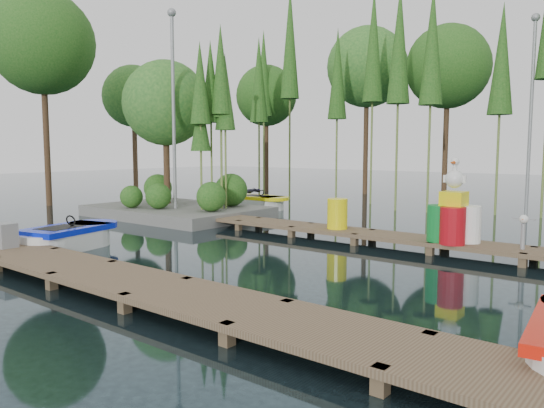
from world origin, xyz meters
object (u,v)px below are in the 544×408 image
Objects in this scene: island at (176,130)px; drum_cluster at (453,218)px; boat_yellow_far at (259,202)px; yellow_barrel at (337,214)px; utility_cabinet at (6,235)px; boat_blue at (69,238)px.

drum_cluster is at bearing -5.02° from island.
island is at bearing -86.80° from boat_yellow_far.
yellow_barrel is (6.43, -4.29, 0.44)m from boat_yellow_far.
boat_blue is at bearing 97.01° from utility_cabinet.
utility_cabinet is 8.21m from yellow_barrel.
drum_cluster reaches higher than utility_cabinet.
utility_cabinet is at bearing -59.09° from boat_yellow_far.
boat_blue is at bearing -129.77° from yellow_barrel.
boat_yellow_far is 7.74m from yellow_barrel.
island is 11.03m from drum_cluster.
utility_cabinet is at bearing -95.62° from boat_blue.
island reaches higher than utility_cabinet.
island is 8.13× the size of yellow_barrel.
yellow_barrel is at bearing 37.60° from boat_blue.
island is 2.59× the size of boat_yellow_far.
drum_cluster is at bearing -2.69° from yellow_barrel.
island is at bearing 173.98° from yellow_barrel.
yellow_barrel is (7.49, -0.79, -2.47)m from island.
island is at bearing 103.38° from boat_blue.
yellow_barrel is at bearing -6.02° from island.
boat_blue is 9.86m from boat_yellow_far.
boat_blue is at bearing -63.98° from island.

